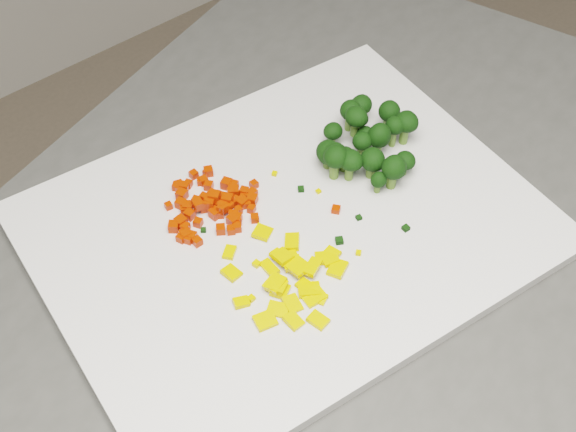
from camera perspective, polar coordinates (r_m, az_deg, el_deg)
counter_block at (r=1.20m, az=1.50°, el=-14.90°), size 1.06×0.88×0.90m
cutting_board at (r=0.81m, az=0.00°, el=-0.76°), size 0.52×0.43×0.01m
carrot_pile at (r=0.81m, az=-5.48°, el=1.28°), size 0.11×0.11×0.03m
pepper_pile at (r=0.76m, az=-0.13°, el=-3.83°), size 0.12×0.12×0.02m
broccoli_pile at (r=0.85m, az=4.97°, el=5.67°), size 0.13×0.13×0.06m
carrot_cube_0 at (r=0.84m, az=-7.93°, el=2.10°), size 0.01×0.01×0.01m
carrot_cube_1 at (r=0.81m, az=-4.85°, el=0.15°), size 0.01×0.01×0.01m
carrot_cube_2 at (r=0.82m, az=-5.20°, el=1.35°), size 0.01×0.01×0.01m
carrot_cube_3 at (r=0.80m, az=-2.38°, el=-0.16°), size 0.01×0.01×0.01m
carrot_cube_4 at (r=0.80m, az=-3.92°, el=-0.30°), size 0.01×0.01×0.01m
carrot_cube_5 at (r=0.82m, az=-5.97°, el=0.65°), size 0.01×0.01×0.01m
carrot_cube_6 at (r=0.85m, az=-5.68°, el=3.17°), size 0.01×0.01×0.01m
carrot_cube_7 at (r=0.80m, az=-8.13°, el=-0.75°), size 0.01×0.01×0.01m
carrot_cube_8 at (r=0.81m, az=-6.57°, el=1.14°), size 0.01×0.01×0.01m
carrot_cube_9 at (r=0.80m, az=-7.30°, el=-1.36°), size 0.01×0.01×0.01m
carrot_cube_10 at (r=0.80m, az=-7.49°, el=-1.19°), size 0.01×0.01×0.01m
carrot_cube_11 at (r=0.80m, az=-7.32°, el=-0.80°), size 0.01×0.01×0.01m
carrot_cube_12 at (r=0.80m, az=-4.08°, el=-1.00°), size 0.01×0.01×0.01m
carrot_cube_13 at (r=0.81m, az=-6.41°, el=-0.47°), size 0.01×0.01×0.01m
carrot_cube_14 at (r=0.82m, az=-7.15°, el=0.67°), size 0.01×0.01×0.01m
carrot_cube_15 at (r=0.81m, az=-2.61°, el=0.50°), size 0.01×0.01×0.01m
carrot_cube_16 at (r=0.81m, az=-6.41°, el=0.80°), size 0.01×0.01×0.01m
carrot_cube_17 at (r=0.79m, az=-7.60°, el=-1.56°), size 0.01×0.01×0.01m
carrot_cube_18 at (r=0.84m, az=-6.03°, el=2.52°), size 0.01×0.01×0.01m
carrot_cube_19 at (r=0.79m, az=-6.47°, el=-1.82°), size 0.01×0.01×0.01m
carrot_cube_20 at (r=0.84m, az=-7.75°, el=2.23°), size 0.01×0.01×0.01m
carrot_cube_21 at (r=0.81m, az=-7.02°, el=0.11°), size 0.01×0.01×0.01m
carrot_cube_22 at (r=0.79m, az=-7.11°, el=-1.63°), size 0.01×0.01×0.01m
carrot_cube_23 at (r=0.82m, az=-2.56°, el=1.18°), size 0.01×0.01×0.01m
carrot_cube_24 at (r=0.81m, az=-5.56°, el=1.05°), size 0.01×0.01×0.01m
carrot_cube_25 at (r=0.82m, az=-6.01°, el=1.37°), size 0.01×0.01×0.01m
carrot_cube_26 at (r=0.81m, az=-5.25°, el=1.38°), size 0.01×0.01×0.01m
carrot_cube_27 at (r=0.83m, az=-5.12°, el=1.24°), size 0.01×0.01×0.01m
carrot_cube_28 at (r=0.81m, az=-4.17°, el=0.76°), size 0.01×0.01×0.01m
carrot_cube_29 at (r=0.82m, az=-4.81°, el=0.88°), size 0.01×0.01×0.01m
carrot_cube_30 at (r=0.80m, az=-4.81°, el=-0.95°), size 0.01×0.01×0.01m
carrot_cube_31 at (r=0.82m, az=-5.14°, el=1.15°), size 0.01×0.01×0.01m
carrot_cube_32 at (r=0.80m, az=-3.71°, el=-0.21°), size 0.01×0.01×0.01m
carrot_cube_33 at (r=0.84m, az=-5.67°, el=2.15°), size 0.01×0.01×0.01m
carrot_cube_34 at (r=0.85m, az=-5.79°, el=3.07°), size 0.01×0.01×0.01m
carrot_cube_35 at (r=0.83m, az=-3.93°, el=2.16°), size 0.01×0.01×0.01m
carrot_cube_36 at (r=0.82m, az=-4.29°, el=0.84°), size 0.01×0.01×0.01m
carrot_cube_37 at (r=0.80m, az=-3.67°, el=-0.81°), size 0.01×0.01×0.01m
carrot_cube_38 at (r=0.80m, az=-7.27°, el=-1.08°), size 0.01×0.01×0.01m
carrot_cube_39 at (r=0.83m, az=-4.73°, el=1.35°), size 0.01×0.01×0.01m
carrot_cube_40 at (r=0.80m, az=-3.69°, el=-0.26°), size 0.01×0.01×0.01m
carrot_cube_41 at (r=0.84m, az=-4.39°, el=2.30°), size 0.01×0.01×0.01m
carrot_cube_42 at (r=0.82m, az=-2.95°, el=0.87°), size 0.01×0.01×0.01m
carrot_cube_43 at (r=0.83m, az=-2.56°, el=1.62°), size 0.01×0.01×0.01m
carrot_cube_44 at (r=0.82m, az=-7.64°, el=0.89°), size 0.01×0.01×0.01m
carrot_cube_45 at (r=0.81m, az=-6.14°, el=0.77°), size 0.01×0.01×0.01m
carrot_cube_46 at (r=0.82m, az=-3.21°, el=1.31°), size 0.01×0.01×0.01m
carrot_cube_47 at (r=0.81m, az=-4.73°, el=0.57°), size 0.01×0.01×0.01m
carrot_cube_48 at (r=0.81m, az=-7.63°, el=-0.41°), size 0.01×0.01×0.01m
carrot_cube_49 at (r=0.83m, az=-3.88°, el=1.75°), size 0.01×0.01×0.01m
carrot_cube_50 at (r=0.84m, az=-7.10°, el=2.28°), size 0.01×0.01×0.01m
carrot_cube_51 at (r=0.81m, az=-4.34°, el=1.18°), size 0.01×0.01×0.01m
carrot_cube_52 at (r=0.82m, az=-4.94°, el=1.05°), size 0.01×0.01×0.01m
carrot_cube_53 at (r=0.84m, az=-6.25°, el=2.45°), size 0.01×0.01×0.01m
carrot_cube_54 at (r=0.81m, az=-5.22°, el=0.19°), size 0.01×0.01×0.01m
carrot_cube_55 at (r=0.81m, az=-4.37°, el=1.04°), size 0.01×0.01×0.01m
carrot_cube_56 at (r=0.84m, az=-7.35°, el=2.08°), size 0.01×0.01×0.01m
carrot_cube_57 at (r=0.81m, az=-5.61°, el=0.89°), size 0.01×0.01×0.01m
carrot_cube_58 at (r=0.81m, az=-3.56°, el=0.42°), size 0.01×0.01×0.01m
carrot_cube_59 at (r=0.82m, az=-5.39°, el=1.55°), size 0.01×0.01×0.01m
carrot_cube_60 at (r=0.82m, az=-5.36°, el=0.50°), size 0.01×0.01×0.01m
carrot_cube_61 at (r=0.83m, az=-5.99°, el=1.10°), size 0.01×0.01×0.01m
carrot_cube_62 at (r=0.82m, az=-7.41°, el=0.48°), size 0.01×0.01×0.01m
carrot_cube_63 at (r=0.82m, az=-3.31°, el=0.96°), size 0.01×0.01×0.01m
carrot_cube_64 at (r=0.85m, az=-6.72°, el=2.96°), size 0.01×0.01×0.01m
carrot_cube_65 at (r=0.83m, az=-3.14°, el=1.74°), size 0.01×0.01×0.01m
carrot_cube_66 at (r=0.83m, az=-7.55°, el=1.50°), size 0.01×0.01×0.01m
carrot_cube_67 at (r=0.82m, az=-3.88°, el=1.09°), size 0.01×0.01×0.01m
carrot_cube_68 at (r=0.81m, az=-4.64°, el=0.59°), size 0.01×0.01×0.01m
carrot_cube_69 at (r=0.82m, az=-8.49°, el=0.72°), size 0.01×0.01×0.01m
carrot_cube_70 at (r=0.83m, az=-2.81°, el=1.44°), size 0.01×0.01×0.01m
carrot_cube_71 at (r=0.84m, az=-2.44°, el=2.26°), size 0.01×0.01×0.01m
carrot_cube_72 at (r=0.84m, az=-7.69°, el=1.89°), size 0.01×0.01×0.01m
carrot_cube_73 at (r=0.82m, az=-6.01°, el=0.93°), size 0.01×0.01×0.01m
carrot_cube_74 at (r=0.81m, az=-4.77°, el=0.78°), size 0.01×0.01×0.01m
carrot_cube_75 at (r=0.79m, az=-6.86°, el=-1.46°), size 0.01×0.01×0.01m
carrot_cube_76 at (r=0.82m, az=-4.10°, el=1.73°), size 0.01×0.01×0.01m
carrot_cube_77 at (r=0.81m, az=-3.88°, el=-0.03°), size 0.01×0.01×0.01m
pepper_chunk_0 at (r=0.74m, az=-0.72°, el=-6.67°), size 0.02×0.02×0.01m
pepper_chunk_1 at (r=0.75m, az=-0.89°, el=-4.82°), size 0.02×0.02×0.01m
pepper_chunk_2 at (r=0.74m, az=-3.34°, el=-6.15°), size 0.02×0.02×0.01m
pepper_chunk_3 at (r=0.78m, az=-4.18°, el=-2.58°), size 0.02×0.02×0.00m
pepper_chunk_4 at (r=0.75m, az=1.84°, el=-5.73°), size 0.02×0.02×0.01m
pepper_chunk_5 at (r=0.77m, az=3.54°, el=-3.75°), size 0.02×0.02×0.01m
pepper_chunk_6 at (r=0.73m, az=-1.63°, el=-7.45°), size 0.02×0.02×0.01m
pepper_chunk_7 at (r=0.75m, az=2.27°, el=-5.86°), size 0.02×0.02×0.01m
pepper_chunk_8 at (r=0.77m, az=0.25°, el=-3.10°), size 0.02×0.02×0.01m
pepper_chunk_9 at (r=0.77m, az=-1.33°, el=-3.70°), size 0.01×0.02×0.01m
pepper_chunk_10 at (r=0.77m, az=-4.04°, el=-4.05°), size 0.02×0.02×0.01m
pepper_chunk_11 at (r=0.75m, az=-1.02°, el=-4.76°), size 0.02×0.02×0.01m
pepper_chunk_12 at (r=0.76m, az=1.75°, el=-3.63°), size 0.02×0.02×0.01m
pepper_chunk_13 at (r=0.78m, az=2.96°, el=-3.02°), size 0.02×0.02×0.01m
pepper_chunk_14 at (r=0.76m, az=1.16°, el=-4.92°), size 0.02×0.02×0.00m
pepper_chunk_15 at (r=0.73m, az=0.40°, el=-7.47°), size 0.01×0.02×0.01m
pepper_chunk_16 at (r=0.77m, az=-0.39°, el=-2.90°), size 0.02×0.02×0.01m
pepper_chunk_17 at (r=0.79m, az=0.29°, el=-1.84°), size 0.02×0.02×0.01m
pepper_chunk_18 at (r=0.78m, az=3.12°, el=-2.69°), size 0.02×0.02×0.01m
pepper_chunk_19 at (r=0.75m, az=-0.55°, el=-5.31°), size 0.02×0.02×0.01m
pepper_chunk_20 at (r=0.77m, az=-0.65°, el=-2.88°), size 0.01×0.02×0.01m
pepper_chunk_21 at (r=0.78m, az=2.42°, el=-3.02°), size 0.02×0.02×0.00m
pepper_chunk_22 at (r=0.75m, az=1.51°, el=-5.25°), size 0.03×0.03×0.01m
pepper_chunk_23 at (r=0.79m, az=-1.83°, el=-1.17°), size 0.02×0.02×0.01m
pepper_chunk_24 at (r=0.76m, az=0.77°, el=-3.65°), size 0.02×0.02×0.01m
pepper_chunk_25 at (r=0.74m, az=0.31°, el=-6.27°), size 0.02×0.02×0.01m
pepper_chunk_26 at (r=0.75m, az=-0.71°, el=-4.97°), size 0.02×0.02×0.01m
pepper_chunk_27 at (r=0.77m, az=0.30°, el=-3.37°), size 0.02×0.02×0.01m
pepper_chunk_28 at (r=0.73m, az=2.15°, el=-7.42°), size 0.02×0.02×0.01m
broccoli_floret_0 at (r=0.84m, az=3.32°, el=4.01°), size 0.04×0.04×0.04m
broccoli_floret_1 at (r=0.83m, az=3.33°, el=3.75°), size 0.04×0.04×0.04m
broccoli_floret_2 at (r=0.86m, az=6.40°, el=5.31°), size 0.04×0.04×0.04m
broccoli_floret_3 at (r=0.90m, az=7.12°, el=7.02°), size 0.03×0.03×0.04m
broccoli_floret_4 at (r=0.85m, az=3.99°, el=3.97°), size 0.03×0.03×0.03m
broccoli_floret_5 at (r=0.83m, az=7.43°, el=3.01°), size 0.04×0.04×0.04m
broccoli_floret_6 at (r=0.87m, az=5.42°, el=5.47°), size 0.02×0.02×0.03m
broccoli_floret_7 at (r=0.83m, az=6.40°, el=2.32°), size 0.02×0.02×0.02m
broccoli_floret_8 at (r=0.89m, az=4.39°, el=7.07°), size 0.03×0.03×0.04m
broccoli_floret_9 at (r=0.86m, az=5.21°, el=4.94°), size 0.03×0.03×0.03m
broccoli_floret_10 at (r=0.85m, az=8.25°, el=3.67°), size 0.03×0.03×0.03m
broccoli_floret_11 at (r=0.86m, az=4.78°, el=6.63°), size 0.03×0.03×0.04m
broccoli_floret_12 at (r=0.87m, az=3.15°, el=5.75°), size 0.03×0.03×0.03m
broccoli_floret_13 at (r=0.90m, az=5.15°, el=7.59°), size 0.04×0.04×0.03m
broccoli_floret_14 at (r=0.85m, az=2.87°, el=4.28°), size 0.04×0.04×0.03m
broccoli_floret_15 at (r=0.88m, az=8.31°, el=6.17°), size 0.04×0.04×0.04m
broccoli_floret_16 at (r=0.84m, az=5.95°, el=3.67°), size 0.04×0.04×0.03m
broccoli_floret_17 at (r=0.88m, az=7.50°, el=5.89°), size 0.03×0.03×0.04m
broccoli_floret_18 at (r=0.84m, az=4.40°, el=3.55°), size 0.03×0.03×0.04m
broccoli_floret_19 at (r=0.88m, az=5.07°, el=6.42°), size 0.02×0.02×0.03m
stray_bit_0 at (r=0.82m, az=-4.61°, el=0.85°), size 0.01×0.01×0.01m
stray_bit_1 at (r=0.78m, az=5.03°, el=-2.62°), size 0.01×0.01×0.00m
stray_bit_2 at (r=0.81m, az=8.38°, el=-0.85°), size 0.01×0.01×0.00m
stray_bit_3 at (r=0.77m, az=-1.27°, el=-3.83°), size 0.01×0.01×0.00m
stray_bit_4 at (r=0.80m, az=-6.04°, el=-1.00°), size 0.01×0.01×0.00m
stray_bit_5 at (r=0.79m, az=3.67°, el=-1.75°), size 0.01×0.01×0.01m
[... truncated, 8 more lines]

